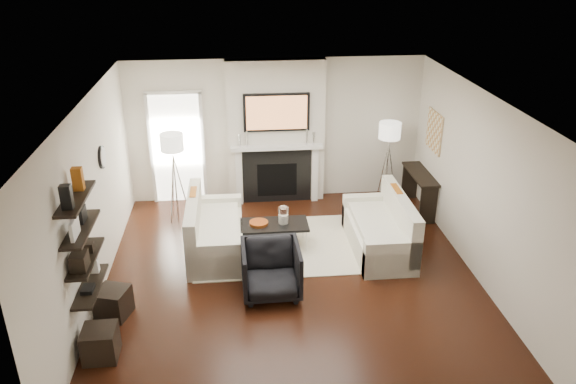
{
  "coord_description": "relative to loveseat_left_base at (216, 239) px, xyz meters",
  "views": [
    {
      "loc": [
        -0.75,
        -7.07,
        4.62
      ],
      "look_at": [
        0.0,
        0.6,
        1.15
      ],
      "focal_mm": 35.0,
      "sensor_mm": 36.0,
      "label": 1
    }
  ],
  "objects": [
    {
      "name": "pillow_right_charcoal",
      "position": [
        2.95,
        -0.49,
        0.51
      ],
      "size": [
        0.1,
        0.4,
        0.4
      ],
      "primitive_type": "cube",
      "color": "black",
      "rests_on": "loveseat_right_cushion"
    },
    {
      "name": "firebox",
      "position": [
        1.13,
        1.8,
        0.24
      ],
      "size": [
        0.75,
        0.02,
        0.65
      ],
      "primitive_type": "cube",
      "color": "black",
      "rests_on": "floor"
    },
    {
      "name": "rug",
      "position": [
        0.96,
        0.06,
        -0.2
      ],
      "size": [
        2.6,
        2.0,
        0.01
      ],
      "primitive_type": "cube",
      "color": "beige",
      "rests_on": "floor"
    },
    {
      "name": "shelf_bottom",
      "position": [
        -1.49,
        -1.94,
        0.49
      ],
      "size": [
        0.25,
        1.0,
        0.03
      ],
      "primitive_type": "cube",
      "color": "black",
      "rests_on": "wall_left"
    },
    {
      "name": "loveseat_left_cushion",
      "position": [
        0.05,
        0.0,
        0.26
      ],
      "size": [
        0.63,
        1.44,
        0.1
      ],
      "primitive_type": "cube",
      "color": "silver",
      "rests_on": "loveseat_left_base"
    },
    {
      "name": "chimney_breast",
      "position": [
        1.13,
        1.94,
        1.14
      ],
      "size": [
        1.8,
        0.25,
        2.7
      ],
      "primitive_type": "cube",
      "color": "silver",
      "rests_on": "floor"
    },
    {
      "name": "coffee_leg_nw",
      "position": [
        0.44,
        -0.17,
        -0.02
      ],
      "size": [
        0.02,
        0.02,
        0.38
      ],
      "primitive_type": "cylinder",
      "color": "silver",
      "rests_on": "floor"
    },
    {
      "name": "loveseat_left_arm_n",
      "position": [
        0.0,
        -0.81,
        0.09
      ],
      "size": [
        0.85,
        0.18,
        0.6
      ],
      "primitive_type": "cube",
      "color": "silver",
      "rests_on": "floor"
    },
    {
      "name": "mantel_pilaster_r",
      "position": [
        1.85,
        1.77,
        0.34
      ],
      "size": [
        0.12,
        0.08,
        1.1
      ],
      "primitive_type": "cube",
      "color": "white",
      "rests_on": "floor"
    },
    {
      "name": "hallway_panel",
      "position": [
        -0.72,
        2.04,
        0.84
      ],
      "size": [
        0.9,
        0.02,
        2.1
      ],
      "primitive_type": "cube",
      "color": "white",
      "rests_on": "floor"
    },
    {
      "name": "candlestick_l_tall",
      "position": [
        0.58,
        1.76,
        1.09
      ],
      "size": [
        0.04,
        0.04,
        0.3
      ],
      "primitive_type": "cylinder",
      "color": "silver",
      "rests_on": "mantel_shelf"
    },
    {
      "name": "clock_face",
      "position": [
        -1.57,
        -0.04,
        1.49
      ],
      "size": [
        0.01,
        0.29,
        0.29
      ],
      "primitive_type": "cylinder",
      "rotation": [
        0.0,
        1.57,
        0.0
      ],
      "color": "white",
      "rests_on": "clock_rim"
    },
    {
      "name": "mantel_shelf",
      "position": [
        1.13,
        1.75,
        0.91
      ],
      "size": [
        1.7,
        0.18,
        0.07
      ],
      "primitive_type": "cube",
      "color": "white",
      "rests_on": "chimney_breast"
    },
    {
      "name": "loveseat_right_arm_n",
      "position": [
        2.62,
        -1.0,
        0.09
      ],
      "size": [
        0.85,
        0.18,
        0.6
      ],
      "primitive_type": "cube",
      "color": "silver",
      "rests_on": "floor"
    },
    {
      "name": "lamp_left_shade",
      "position": [
        -0.72,
        1.27,
        1.24
      ],
      "size": [
        0.4,
        0.4,
        0.3
      ],
      "primitive_type": "cylinder",
      "color": "white",
      "rests_on": "lamp_left_post"
    },
    {
      "name": "loveseat_left_arm_s",
      "position": [
        0.0,
        0.81,
        0.09
      ],
      "size": [
        0.85,
        0.18,
        0.6
      ],
      "primitive_type": "cube",
      "color": "silver",
      "rests_on": "floor"
    },
    {
      "name": "decor_box_small",
      "position": [
        -1.49,
        -1.8,
        0.97
      ],
      "size": [
        0.15,
        0.12,
        0.12
      ],
      "primitive_type": "cube",
      "color": "black",
      "rests_on": "shelf_lower"
    },
    {
      "name": "loveseat_left_base",
      "position": [
        0.0,
        0.0,
        0.0
      ],
      "size": [
        0.85,
        1.8,
        0.42
      ],
      "primitive_type": "cube",
      "color": "silver",
      "rests_on": "floor"
    },
    {
      "name": "copper_bowl",
      "position": [
        0.69,
        0.05,
        0.24
      ],
      "size": [
        0.3,
        0.3,
        0.05
      ],
      "primitive_type": "cylinder",
      "color": "#A84E1C",
      "rests_on": "coffee_table"
    },
    {
      "name": "lamp_left_post",
      "position": [
        -0.72,
        1.27,
        0.39
      ],
      "size": [
        0.02,
        0.02,
        1.2
      ],
      "primitive_type": "cylinder",
      "color": "silver",
      "rests_on": "floor"
    },
    {
      "name": "coffee_table",
      "position": [
        0.94,
        0.05,
        0.19
      ],
      "size": [
        1.1,
        0.55,
        0.04
      ],
      "primitive_type": "cube",
      "color": "black",
      "rests_on": "floor"
    },
    {
      "name": "console_leg_s",
      "position": [
        3.7,
        1.7,
        0.14
      ],
      "size": [
        0.3,
        0.04,
        0.71
      ],
      "primitive_type": "cube",
      "color": "black",
      "rests_on": "floor"
    },
    {
      "name": "decor_frame_b",
      "position": [
        -1.49,
        -1.76,
        1.4
      ],
      "size": [
        0.04,
        0.22,
        0.18
      ],
      "primitive_type": "cube",
      "color": "black",
      "rests_on": "shelf_upper"
    },
    {
      "name": "hurricane_candle",
      "position": [
        1.09,
        0.05,
        0.29
      ],
      "size": [
        0.1,
        0.1,
        0.16
      ],
      "primitive_type": "cylinder",
      "color": "white",
      "rests_on": "coffee_table"
    },
    {
      "name": "shelf_top",
      "position": [
        -1.49,
        -1.94,
        1.69
      ],
      "size": [
        0.25,
        1.0,
        0.04
      ],
      "primitive_type": "cube",
      "color": "black",
      "rests_on": "wall_left"
    },
    {
      "name": "decor_magfile_a",
      "position": [
        -1.49,
        -2.24,
        1.85
      ],
      "size": [
        0.12,
        0.1,
        0.28
      ],
      "primitive_type": "cube",
      "color": "black",
      "rests_on": "shelf_top"
    },
    {
      "name": "loveseat_left_back",
      "position": [
        -0.33,
        0.0,
        0.32
      ],
      "size": [
        0.18,
        1.8,
        0.8
      ],
      "primitive_type": "cube",
      "color": "silver",
      "rests_on": "floor"
    },
    {
      "name": "shelf_lower",
      "position": [
        -1.49,
        -1.94,
        0.89
      ],
      "size": [
        0.25,
        1.0,
        0.04
      ],
      "primitive_type": "cube",
      "color": "black",
      "rests_on": "wall_left"
    },
    {
      "name": "pillow_left_charcoal",
      "position": [
        -0.33,
        -0.3,
        0.51
      ],
      "size": [
        0.1,
        0.4,
        0.4
      ],
      "primitive_type": "cube",
      "color": "black",
      "rests_on": "loveseat_left_cushion"
    },
    {
      "name": "decor_books",
      "position": [
        -1.49,
        -2.06,
        0.53
      ],
      "size": [
        0.14,
        0.2,
        0.05
      ],
      "primitive_type": "cube",
      "color": "black",
      "rests_on": "shelf_bottom"
    },
    {
      "name": "decor_frame_a",
      "position": [
        -1.49,
        -2.16,
        1.42
      ],
      "size": [
        0.04,
        0.3,
        0.22
      ],
      "primitive_type": "cube",
      "color": "white",
      "rests_on": "shelf_upper"
    },
    {
      "name": "lamp_right_leg_a",
      "position": [
        3.29,
        1.53,
        0.39
      ],
      "size": [
        0.25,
        0.02,
        1.23
      ],
      "primitive_type": "cylinder",
      "rotation": [
        0.18,
        0.0,
        4.71
      ],
      "color": "silver",
      "rests_on": "floor"
    },
    {
      "name": "lamp_left_leg_b",
      "position": [
        -0.77,
        1.36,
        0.39
      ],
      "size": [
        0.14,
        0.22,
        1.23
      ],
      "primitive_type": "cylinder",
      "rotation": [
        0.18,
        0.0,
        0.52
      ],
      "color": "silver",
      "rests_on": "floor"
    },
    {
      "name": "console_leg_n",
      "position": [
        3.7,
        0.6,
        0.14
      ],
      "size": [
        0.3,
        0.04,
        0.71
      ],
      "primitive_type": "cube",
      "color": "black",
      "rests_on": "floor"
    },
    {
      "name": "candlestick_r_tall",
      "position": [
        1.68,
        1.76,
        1.09
      ],
      "size": [
        0.04,
        0.04,
        0.3
      ],
      "primitive_type": "cylinder",
      "color": "silver",
      "rests_on": "mantel_shelf"
    },
    {
      "name": "loveseat_right_base",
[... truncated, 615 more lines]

